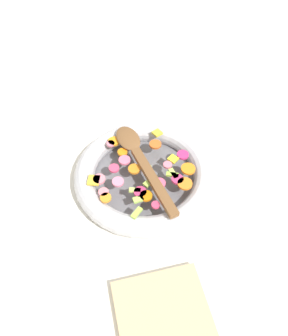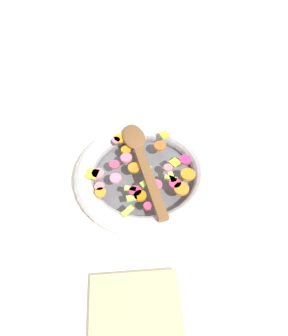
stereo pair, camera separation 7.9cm
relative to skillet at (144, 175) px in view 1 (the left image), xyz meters
name	(u,v)px [view 1 (the left image)]	position (x,y,z in m)	size (l,w,h in m)	color
ground_plane	(144,180)	(0.00, 0.00, -0.02)	(4.00, 4.00, 0.00)	silver
skillet	(144,175)	(0.00, 0.00, 0.00)	(0.35, 0.35, 0.05)	slate
chopped_vegetables	(143,172)	(0.01, 0.00, 0.03)	(0.26, 0.27, 0.01)	orange
wooden_spoon	(140,157)	(-0.03, -0.01, 0.04)	(0.30, 0.10, 0.01)	brown
cutting_board	(167,330)	(0.35, -0.04, -0.01)	(0.22, 0.18, 0.02)	tan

